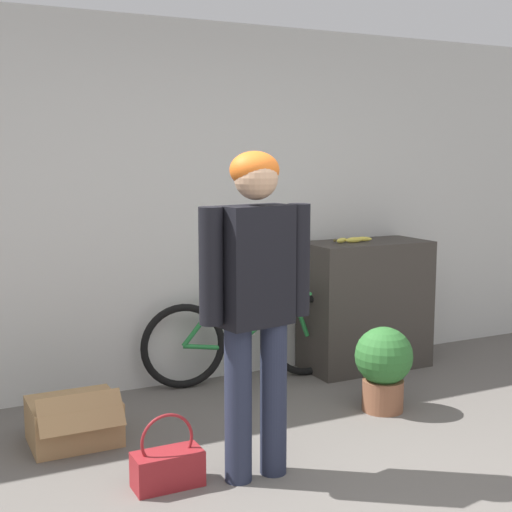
% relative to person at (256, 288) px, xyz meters
% --- Properties ---
extents(wall_back, '(8.00, 0.07, 2.60)m').
position_rel_person_xyz_m(wall_back, '(0.20, 1.66, 0.30)').
color(wall_back, silver).
rests_on(wall_back, ground_plane).
extents(side_shelf, '(0.98, 0.49, 1.00)m').
position_rel_person_xyz_m(side_shelf, '(1.63, 1.37, -0.50)').
color(side_shelf, '#38332D').
rests_on(side_shelf, ground_plane).
extents(person, '(0.61, 0.26, 1.68)m').
position_rel_person_xyz_m(person, '(0.00, 0.00, 0.00)').
color(person, '#23283D').
rests_on(person, ground_plane).
extents(bicycle, '(1.57, 0.46, 0.69)m').
position_rel_person_xyz_m(bicycle, '(0.63, 1.44, -0.67)').
color(bicycle, black).
rests_on(bicycle, ground_plane).
extents(banana, '(0.33, 0.09, 0.04)m').
position_rel_person_xyz_m(banana, '(1.50, 1.37, 0.02)').
color(banana, '#EAD64C').
rests_on(banana, side_shelf).
extents(handbag, '(0.35, 0.17, 0.38)m').
position_rel_person_xyz_m(handbag, '(-0.45, 0.09, -0.89)').
color(handbag, maroon).
rests_on(handbag, ground_plane).
extents(cardboard_box, '(0.50, 0.48, 0.34)m').
position_rel_person_xyz_m(cardboard_box, '(-0.75, 0.86, -0.87)').
color(cardboard_box, '#A87F51').
rests_on(cardboard_box, ground_plane).
extents(potted_plant, '(0.38, 0.38, 0.56)m').
position_rel_person_xyz_m(potted_plant, '(1.18, 0.50, -0.69)').
color(potted_plant, brown).
rests_on(potted_plant, ground_plane).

